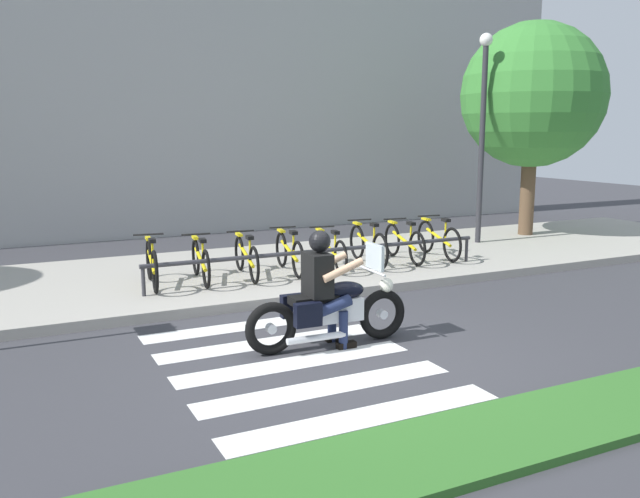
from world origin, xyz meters
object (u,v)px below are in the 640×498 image
(bicycle_0, at_px, (152,264))
(motorcycle, at_px, (330,310))
(bicycle_7, at_px, (438,239))
(bicycle_4, at_px, (330,250))
(bike_rack, at_px, (324,252))
(street_lamp, at_px, (483,122))
(bicycle_6, at_px, (404,243))
(bicycle_2, at_px, (246,257))
(bicycle_1, at_px, (201,261))
(bicycle_5, at_px, (368,245))
(bicycle_3, at_px, (289,253))
(rider, at_px, (324,281))
(tree_near_rack, at_px, (533,96))

(bicycle_0, bearing_deg, motorcycle, -68.21)
(motorcycle, height_order, bicycle_7, motorcycle)
(bicycle_4, xyz_separation_m, bike_rack, (-0.40, -0.56, 0.09))
(bike_rack, relative_size, street_lamp, 1.33)
(bicycle_6, distance_m, street_lamp, 3.65)
(bicycle_7, distance_m, bike_rack, 2.82)
(bicycle_2, bearing_deg, bicycle_6, -0.01)
(bicycle_1, distance_m, bike_rack, 2.05)
(bicycle_5, xyz_separation_m, street_lamp, (3.44, 1.07, 2.26))
(bicycle_7, height_order, bike_rack, bicycle_7)
(bicycle_5, distance_m, street_lamp, 4.25)
(bicycle_6, relative_size, street_lamp, 0.37)
(bicycle_5, bearing_deg, bicycle_7, 0.00)
(bicycle_2, distance_m, bicycle_3, 0.79)
(rider, xyz_separation_m, bicycle_4, (1.85, 3.46, -0.34))
(motorcycle, height_order, tree_near_rack, tree_near_rack)
(motorcycle, xyz_separation_m, bicycle_4, (1.77, 3.47, 0.02))
(tree_near_rack, bearing_deg, bicycle_0, -170.85)
(rider, xyz_separation_m, bicycle_1, (-0.52, 3.46, -0.33))
(bicycle_7, height_order, street_lamp, street_lamp)
(bicycle_5, height_order, street_lamp, street_lamp)
(bicycle_5, bearing_deg, bicycle_6, 0.03)
(bicycle_0, height_order, bike_rack, bicycle_0)
(bicycle_4, xyz_separation_m, tree_near_rack, (5.99, 1.47, 2.89))
(bicycle_5, relative_size, tree_near_rack, 0.34)
(bicycle_2, xyz_separation_m, bicycle_5, (2.37, -0.00, 0.02))
(bicycle_7, bearing_deg, bicycle_4, 179.96)
(rider, xyz_separation_m, bicycle_5, (2.64, 3.46, -0.31))
(bicycle_4, bearing_deg, tree_near_rack, 13.81)
(bicycle_1, xyz_separation_m, bicycle_5, (3.16, -0.00, 0.02))
(bicycle_4, height_order, street_lamp, street_lamp)
(rider, xyz_separation_m, bicycle_3, (1.06, 3.46, -0.32))
(bicycle_2, bearing_deg, rider, -94.47)
(bicycle_5, bearing_deg, bicycle_0, -180.00)
(bicycle_5, bearing_deg, rider, -127.32)
(bicycle_1, bearing_deg, bicycle_0, -179.92)
(bicycle_2, height_order, bicycle_5, bicycle_5)
(rider, relative_size, bicycle_4, 0.86)
(bicycle_1, relative_size, bicycle_5, 0.96)
(bicycle_0, height_order, street_lamp, street_lamp)
(bicycle_1, bearing_deg, bicycle_4, 0.02)
(rider, bearing_deg, street_lamp, 36.72)
(bicycle_5, bearing_deg, tree_near_rack, 15.82)
(bicycle_5, relative_size, street_lamp, 0.38)
(bicycle_2, height_order, bicycle_4, bicycle_2)
(bicycle_0, distance_m, bicycle_3, 2.37)
(bicycle_3, relative_size, bicycle_4, 0.98)
(bicycle_1, distance_m, bicycle_6, 3.95)
(bicycle_3, relative_size, bicycle_5, 0.95)
(bicycle_1, xyz_separation_m, street_lamp, (6.60, 1.07, 2.28))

